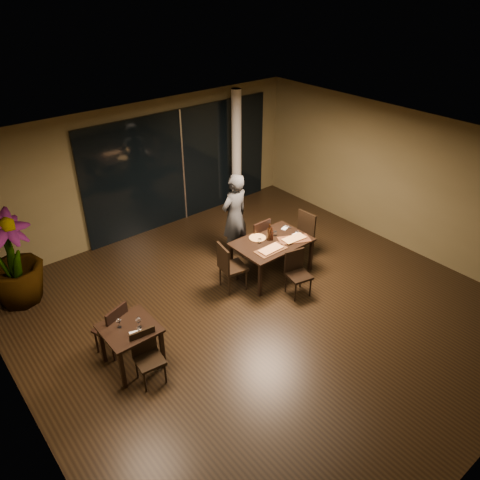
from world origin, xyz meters
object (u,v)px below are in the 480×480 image
Objects in this scene: chair_side_near at (147,354)px; diner at (234,216)px; chair_main_left at (229,265)px; bottle_b at (272,234)px; chair_main_far at (258,238)px; potted_plant at (11,259)px; bottle_c at (269,232)px; side_table at (130,334)px; chair_main_right at (302,233)px; chair_main_near at (297,270)px; bottle_a at (269,234)px; chair_side_far at (114,327)px; main_table at (272,244)px.

diner is (3.20, 1.91, 0.46)m from chair_side_near.
bottle_b is (1.02, -0.07, 0.34)m from chair_main_left.
chair_main_left reaches higher than chair_side_near.
chair_main_left is at bearing 176.14° from bottle_b.
chair_main_left is at bearing 20.73° from chair_main_far.
bottle_c is (4.24, -2.24, 0.00)m from potted_plant.
side_table is 2.95m from potted_plant.
bottle_b is (-0.10, -0.51, 0.35)m from chair_main_far.
chair_main_far is at bearing 113.58° from diner.
diner is at bearing -132.76° from chair_main_right.
chair_main_near is (-0.19, -1.33, -0.04)m from chair_main_far.
bottle_b is at bearing -42.97° from bottle_a.
diner is (3.25, 1.50, 0.32)m from side_table.
chair_main_right is at bearing 0.63° from bottle_c.
bottle_b is (0.04, -0.04, 0.01)m from bottle_a.
diner is at bearing 104.70° from chair_main_near.
diner reaches higher than chair_main_far.
bottle_c is at bearing 91.70° from diner.
chair_main_far is at bearing 79.38° from bottle_b.
potted_plant reaches higher than chair_main_far.
chair_side_far is 0.82m from chair_side_near.
chair_main_right is at bearing 19.51° from chair_side_near.
chair_main_right is (0.96, 0.08, -0.12)m from main_table.
chair_main_right is 3.62× the size of bottle_a.
diner is at bearing 98.19° from bottle_c.
bottle_a is (-0.02, 0.08, 0.21)m from main_table.
potted_plant is at bearing 152.21° from bottle_c.
bottle_b is at bearing 22.25° from chair_side_near.
chair_side_near is 2.43× the size of bottle_c.
diner is (-0.26, 0.46, 0.40)m from chair_main_far.
main_table is 3.44m from side_table.
bottle_c is (0.01, -0.01, 0.04)m from bottle_a.
diner reaches higher than chair_main_right.
chair_main_right reaches higher than side_table.
chair_main_near is 1.84m from diner.
diner is at bearing 98.26° from main_table.
potted_plant is (-4.37, 1.76, 0.38)m from chair_main_far.
chair_side_near is at bearing -79.98° from chair_main_right.
chair_main_far is 0.51× the size of diner.
side_table is at bearing -170.27° from bottle_a.
potted_plant is (-0.91, 3.21, 0.44)m from chair_side_near.
main_table is 0.97m from chair_main_right.
chair_main_far is (3.52, 1.05, -0.08)m from side_table.
chair_main_far is at bearing -21.91° from potted_plant.
diner is at bearing 97.75° from bottle_a.
main_table is 1.75× the size of chair_side_near.
chair_main_near is at bearing -93.41° from bottle_a.
side_table is at bearing -170.45° from bottle_c.
main_table is 3.48m from chair_side_far.
bottle_b is at bearing -41.68° from bottle_c.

